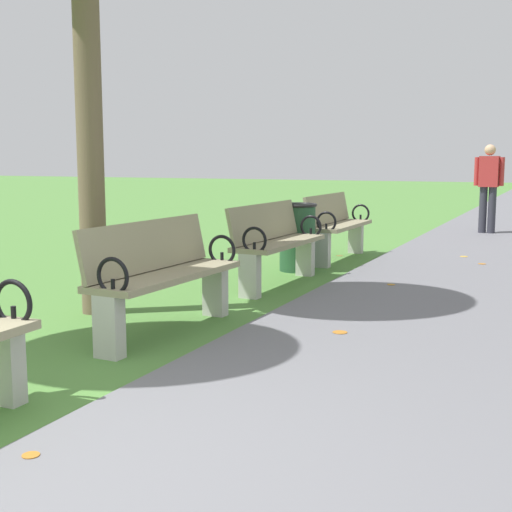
{
  "coord_description": "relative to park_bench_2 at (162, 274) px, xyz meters",
  "views": [
    {
      "loc": [
        2.41,
        -2.13,
        1.39
      ],
      "look_at": [
        -0.05,
        3.25,
        0.55
      ],
      "focal_mm": 48.38,
      "sensor_mm": 36.0,
      "label": 1
    }
  ],
  "objects": [
    {
      "name": "park_bench_4",
      "position": [
        -0.0,
        4.47,
        0.0
      ],
      "size": [
        0.48,
        1.6,
        0.9
      ],
      "color": "gray",
      "rests_on": "ground"
    },
    {
      "name": "trash_bin",
      "position": [
        -0.15,
        3.35,
        -0.06
      ],
      "size": [
        0.48,
        0.48,
        0.84
      ],
      "color": "#234C2D",
      "rests_on": "ground"
    },
    {
      "name": "park_bench_3",
      "position": [
        -0.0,
        2.31,
        0.0
      ],
      "size": [
        0.51,
        1.61,
        0.9
      ],
      "color": "gray",
      "rests_on": "ground"
    },
    {
      "name": "scattered_leaves",
      "position": [
        0.97,
        2.48,
        -0.47
      ],
      "size": [
        4.59,
        11.42,
        0.02
      ],
      "color": "brown",
      "rests_on": "ground"
    },
    {
      "name": "pedestrian_walking",
      "position": [
        1.52,
        8.73,
        0.44
      ],
      "size": [
        0.53,
        0.23,
        1.62
      ],
      "color": "#2D2D38",
      "rests_on": "paved_walkway"
    },
    {
      "name": "park_bench_2",
      "position": [
        0.0,
        0.0,
        0.0
      ],
      "size": [
        0.53,
        1.62,
        0.9
      ],
      "color": "gray",
      "rests_on": "ground"
    }
  ]
}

